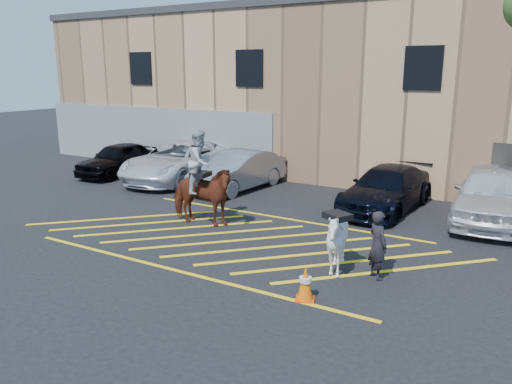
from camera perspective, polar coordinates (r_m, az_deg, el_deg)
The scene contains 12 objects.
ground at distance 13.96m, azimuth -1.46°, elevation -5.21°, with size 90.00×90.00×0.00m, color black.
car_black_suv at distance 22.93m, azimuth -15.46°, elevation 3.68°, with size 1.67×4.16×1.42m, color black.
car_white_pickup at distance 21.27m, azimuth -8.79°, elevation 3.54°, with size 2.70×5.85×1.63m, color white.
car_silver_sedan at distance 19.29m, azimuth -2.07°, elevation 2.43°, with size 1.58×4.52×1.49m, color gray.
car_blue_suv at distance 17.10m, azimuth 14.70°, elevation 0.36°, with size 1.97×4.85×1.41m, color black.
car_white_suv at distance 16.79m, azimuth 25.37°, elevation -0.20°, with size 2.05×5.10×1.74m, color white.
handler at distance 11.41m, azimuth 13.74°, elevation -5.90°, with size 0.57×0.37×1.56m, color black.
warehouse at distance 24.24m, azimuth 13.90°, elevation 11.30°, with size 32.42×10.20×7.30m.
hatching_zone at distance 13.72m, azimuth -2.12°, elevation -5.54°, with size 12.60×5.12×0.01m.
mounted_bay at distance 14.84m, azimuth -6.30°, elevation 0.52°, with size 2.28×1.25×2.87m.
saddled_white at distance 11.49m, azimuth 9.19°, elevation -5.55°, with size 1.74×1.81×1.54m.
traffic_cone at distance 10.27m, azimuth 5.67°, elevation -10.31°, with size 0.49×0.49×0.73m.
Camera 1 is at (6.99, -11.19, 4.55)m, focal length 35.00 mm.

